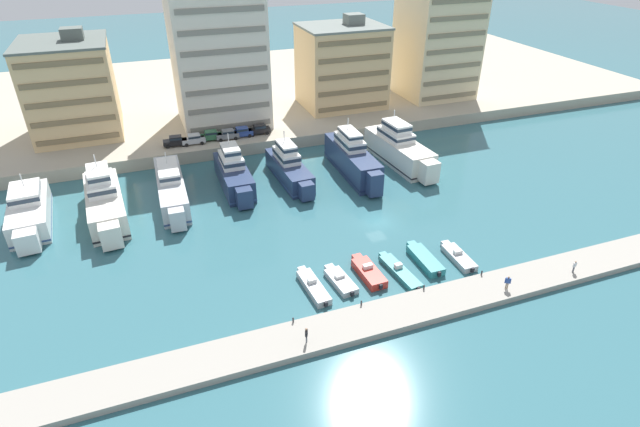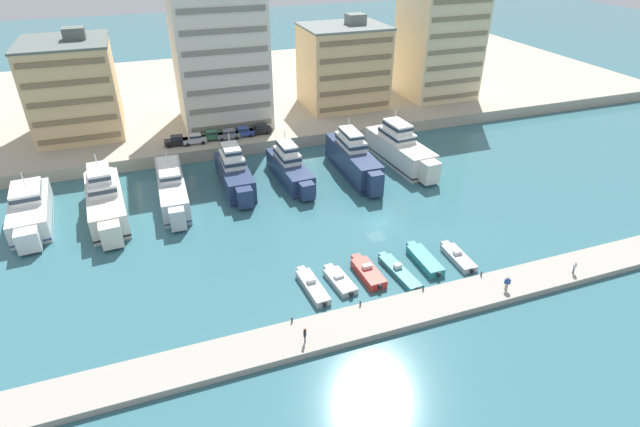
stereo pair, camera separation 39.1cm
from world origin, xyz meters
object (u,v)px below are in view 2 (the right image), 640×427
(yacht_ivory_mid_right, at_px, (400,149))
(motorboat_grey_far_left, at_px, (312,286))
(motorboat_grey_left, at_px, (340,280))
(pedestrian_near_edge, at_px, (305,334))
(yacht_navy_center_left, at_px, (234,173))
(car_silver_left, at_px, (195,139))
(car_black_center_right, at_px, (260,129))
(car_blue_center, at_px, (243,132))
(motorboat_teal_center, at_px, (424,260))
(motorboat_teal_center_left, at_px, (399,272))
(car_grey_center_left, at_px, (229,134))
(car_green_mid_left, at_px, (212,135))
(motorboat_grey_center_right, at_px, (458,257))
(yacht_navy_center, at_px, (290,168))
(pedestrian_mid_deck, at_px, (507,282))
(motorboat_red_mid_left, at_px, (368,272))
(yacht_white_far_left, at_px, (30,210))
(yacht_ivory_left, at_px, (105,200))
(yacht_silver_mid_left, at_px, (172,187))
(yacht_navy_center_right, at_px, (353,159))
(pedestrian_far_side, at_px, (575,267))
(car_black_far_left, at_px, (177,140))

(yacht_ivory_mid_right, distance_m, motorboat_grey_far_left, 37.90)
(motorboat_grey_left, relative_size, pedestrian_near_edge, 3.49)
(yacht_navy_center_left, height_order, motorboat_grey_left, yacht_navy_center_left)
(car_silver_left, xyz_separation_m, car_black_center_right, (12.17, 0.74, 0.00))
(car_blue_center, bearing_deg, motorboat_teal_center, -72.99)
(motorboat_teal_center_left, height_order, car_grey_center_left, car_grey_center_left)
(car_silver_left, relative_size, car_green_mid_left, 0.99)
(car_green_mid_left, distance_m, car_black_center_right, 9.06)
(car_silver_left, bearing_deg, motorboat_teal_center_left, -67.66)
(motorboat_grey_center_right, xyz_separation_m, car_silver_left, (-26.42, 43.81, 2.77))
(car_blue_center, relative_size, pedestrian_near_edge, 2.32)
(yacht_navy_center, height_order, motorboat_grey_far_left, yacht_navy_center)
(pedestrian_mid_deck, bearing_deg, motorboat_grey_left, 153.84)
(car_grey_center_left, bearing_deg, motorboat_teal_center_left, -74.85)
(motorboat_teal_center_left, distance_m, pedestrian_near_edge, 16.26)
(yacht_ivory_mid_right, bearing_deg, car_grey_center_left, 149.89)
(motorboat_red_mid_left, height_order, car_green_mid_left, car_green_mid_left)
(yacht_white_far_left, xyz_separation_m, yacht_ivory_left, (9.95, -1.55, 0.52))
(motorboat_red_mid_left, bearing_deg, pedestrian_near_edge, -141.45)
(car_black_center_right, bearing_deg, motorboat_grey_center_right, -72.27)
(yacht_white_far_left, xyz_separation_m, yacht_silver_mid_left, (19.25, 0.30, 0.05))
(car_green_mid_left, relative_size, pedestrian_near_edge, 2.35)
(yacht_navy_center_left, xyz_separation_m, motorboat_grey_left, (6.56, -28.63, -1.96))
(yacht_ivory_mid_right, relative_size, car_green_mid_left, 4.66)
(yacht_ivory_left, bearing_deg, car_silver_left, 49.37)
(yacht_navy_center_left, xyz_separation_m, pedestrian_near_edge, (-0.43, -36.95, -0.53))
(yacht_navy_center_left, distance_m, yacht_navy_center_right, 19.61)
(yacht_navy_center_left, height_order, yacht_ivory_mid_right, yacht_ivory_mid_right)
(yacht_silver_mid_left, relative_size, car_black_center_right, 4.89)
(yacht_navy_center_left, height_order, yacht_navy_center_right, yacht_navy_center_right)
(yacht_ivory_mid_right, height_order, car_blue_center, yacht_ivory_mid_right)
(motorboat_grey_left, distance_m, car_green_mid_left, 44.68)
(yacht_white_far_left, relative_size, motorboat_grey_far_left, 2.34)
(motorboat_grey_left, xyz_separation_m, motorboat_red_mid_left, (3.69, 0.20, 0.13))
(pedestrian_far_side, bearing_deg, yacht_ivory_left, 146.65)
(car_grey_center_left, distance_m, car_black_center_right, 6.08)
(motorboat_red_mid_left, relative_size, car_grey_center_left, 1.65)
(yacht_navy_center_left, bearing_deg, motorboat_red_mid_left, -70.18)
(car_blue_center, xyz_separation_m, car_black_center_right, (3.39, 0.26, 0.00))
(yacht_white_far_left, distance_m, yacht_navy_center, 37.94)
(yacht_navy_center_right, height_order, car_green_mid_left, yacht_navy_center_right)
(motorboat_red_mid_left, bearing_deg, motorboat_grey_center_right, -4.00)
(yacht_white_far_left, bearing_deg, car_black_center_right, 24.11)
(car_black_far_left, xyz_separation_m, car_grey_center_left, (9.27, -0.09, 0.00))
(yacht_ivory_left, relative_size, motorboat_grey_left, 3.11)
(motorboat_grey_left, height_order, motorboat_grey_center_right, motorboat_grey_center_right)
(yacht_navy_center_right, height_order, car_silver_left, yacht_navy_center_right)
(car_green_mid_left, bearing_deg, yacht_navy_center_left, -86.11)
(car_silver_left, bearing_deg, yacht_navy_center, -49.34)
(motorboat_grey_left, distance_m, motorboat_teal_center_left, 7.42)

